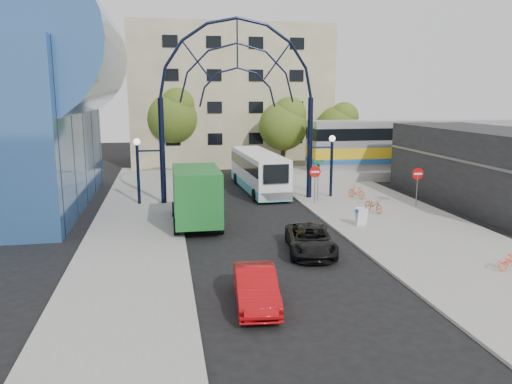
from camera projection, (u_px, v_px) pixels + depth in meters
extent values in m
plane|color=black|center=(288.00, 271.00, 20.60)|extent=(120.00, 120.00, 0.00)
cube|color=gray|center=(419.00, 234.00, 25.87)|extent=(8.00, 56.00, 0.12)
cube|color=gray|center=(135.00, 238.00, 25.22)|extent=(5.00, 50.00, 0.12)
cylinder|color=black|center=(162.00, 152.00, 32.55)|extent=(0.36, 0.36, 7.00)
cylinder|color=black|center=(310.00, 149.00, 34.33)|extent=(0.36, 0.36, 7.00)
cylinder|color=black|center=(138.00, 175.00, 32.55)|extent=(0.20, 0.20, 4.00)
cylinder|color=black|center=(331.00, 170.00, 34.91)|extent=(0.20, 0.20, 4.00)
sphere|color=white|center=(137.00, 142.00, 32.13)|extent=(0.44, 0.44, 0.44)
sphere|color=white|center=(332.00, 139.00, 34.48)|extent=(0.44, 0.44, 0.44)
cylinder|color=slate|center=(315.00, 187.00, 32.80)|extent=(0.06, 0.06, 2.20)
cylinder|color=red|center=(315.00, 172.00, 32.61)|extent=(0.80, 0.04, 0.80)
cube|color=white|center=(315.00, 172.00, 32.58)|extent=(0.55, 0.02, 0.12)
cylinder|color=slate|center=(417.00, 189.00, 31.98)|extent=(0.06, 0.06, 2.20)
cylinder|color=red|center=(418.00, 174.00, 31.79)|extent=(0.76, 0.04, 0.76)
cube|color=white|center=(418.00, 174.00, 31.76)|extent=(0.55, 0.02, 0.12)
cylinder|color=slate|center=(318.00, 181.00, 33.40)|extent=(0.05, 0.05, 2.80)
cube|color=#146626|center=(318.00, 161.00, 33.15)|extent=(0.70, 0.03, 0.18)
cube|color=#146626|center=(318.00, 165.00, 33.19)|extent=(0.03, 0.70, 0.18)
cube|color=white|center=(362.00, 217.00, 27.08)|extent=(0.55, 0.26, 0.99)
cube|color=white|center=(360.00, 216.00, 27.41)|extent=(0.55, 0.26, 0.99)
cube|color=#1E59A5|center=(361.00, 211.00, 27.19)|extent=(0.55, 0.42, 0.14)
cylinder|color=#335C9B|center=(44.00, 49.00, 31.02)|extent=(9.00, 16.00, 9.00)
cube|color=black|center=(489.00, 167.00, 32.63)|extent=(6.00, 16.00, 5.00)
cube|color=tan|center=(227.00, 97.00, 53.39)|extent=(20.00, 12.00, 14.00)
cube|color=gray|center=(443.00, 171.00, 45.33)|extent=(32.00, 5.00, 0.80)
cube|color=#B7B7BC|center=(445.00, 143.00, 44.85)|extent=(25.00, 3.00, 4.20)
cube|color=gold|center=(444.00, 150.00, 44.96)|extent=(25.10, 3.05, 0.90)
cube|color=black|center=(445.00, 132.00, 44.66)|extent=(25.05, 3.05, 1.00)
cube|color=#1E59A5|center=(444.00, 158.00, 45.10)|extent=(25.10, 3.05, 0.35)
cylinder|color=#382314|center=(283.00, 159.00, 46.52)|extent=(0.36, 0.36, 2.52)
sphere|color=#385516|center=(283.00, 126.00, 45.93)|extent=(4.48, 4.48, 4.48)
sphere|color=#385516|center=(289.00, 114.00, 45.52)|extent=(3.08, 3.08, 3.08)
cylinder|color=#382314|center=(173.00, 155.00, 48.56)|extent=(0.36, 0.36, 2.88)
sphere|color=#385516|center=(172.00, 118.00, 47.89)|extent=(5.12, 5.12, 5.12)
sphere|color=#385516|center=(177.00, 105.00, 47.44)|extent=(3.52, 3.52, 3.52)
cylinder|color=#382314|center=(337.00, 156.00, 49.54)|extent=(0.36, 0.36, 2.34)
sphere|color=#385516|center=(338.00, 127.00, 48.99)|extent=(4.16, 4.16, 4.16)
sphere|color=#385516|center=(344.00, 117.00, 48.59)|extent=(2.86, 2.86, 2.86)
cube|color=white|center=(258.00, 170.00, 37.76)|extent=(2.69, 10.49, 2.62)
cube|color=#58C3C5|center=(258.00, 184.00, 37.97)|extent=(2.72, 10.49, 0.63)
cube|color=black|center=(258.00, 163.00, 37.66)|extent=(2.73, 10.28, 0.81)
cube|color=black|center=(276.00, 174.00, 32.62)|extent=(1.71, 0.19, 1.27)
cube|color=black|center=(245.00, 163.00, 42.73)|extent=(2.17, 0.24, 1.45)
cylinder|color=black|center=(236.00, 179.00, 40.83)|extent=(0.29, 0.88, 0.87)
cylinder|color=black|center=(263.00, 178.00, 41.31)|extent=(0.29, 0.88, 0.87)
cylinder|color=black|center=(255.00, 195.00, 34.05)|extent=(0.29, 0.88, 0.87)
cylinder|color=black|center=(286.00, 194.00, 34.54)|extent=(0.29, 0.88, 0.87)
cube|color=black|center=(194.00, 198.00, 29.80)|extent=(2.32, 2.42, 2.21)
cube|color=black|center=(192.00, 187.00, 30.88)|extent=(2.01, 0.11, 1.01)
cube|color=#1B6727|center=(197.00, 195.00, 26.74)|extent=(2.43, 4.63, 2.81)
cylinder|color=black|center=(175.00, 210.00, 29.43)|extent=(0.26, 0.97, 0.96)
cylinder|color=black|center=(214.00, 209.00, 29.83)|extent=(0.26, 0.97, 0.96)
cylinder|color=black|center=(176.00, 227.00, 25.64)|extent=(0.26, 0.97, 0.96)
cylinder|color=black|center=(221.00, 225.00, 26.05)|extent=(0.26, 0.97, 0.96)
imported|color=black|center=(310.00, 240.00, 22.93)|extent=(2.78, 4.77, 1.25)
imported|color=#A90A0E|center=(256.00, 287.00, 17.18)|extent=(1.72, 4.08, 1.31)
imported|color=#CD5229|center=(374.00, 205.00, 30.46)|extent=(0.95, 1.81, 0.90)
imported|color=orange|center=(357.00, 192.00, 34.46)|extent=(1.04, 1.60, 0.94)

